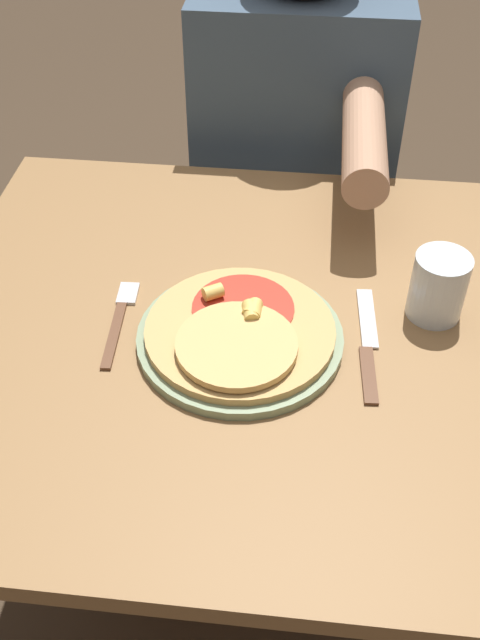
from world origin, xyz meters
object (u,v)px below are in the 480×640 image
dining_table (246,392)px  plate (240,338)px  fork (120,317)px  drinking_glass (438,286)px  knife (368,345)px  pizza (240,332)px  person_diner (296,145)px

dining_table → plate: plate is taller
fork → drinking_glass: bearing=7.9°
knife → dining_table: bearing=173.1°
fork → pizza: bearing=-10.9°
fork → person_diner: (0.22, 0.59, -0.05)m
fork → knife: same height
fork → knife: size_ratio=0.80×
dining_table → plate: 0.15m
dining_table → person_diner: size_ratio=0.75×
dining_table → fork: size_ratio=5.13×
fork → knife: (0.35, -0.02, 0.00)m
pizza → person_diner: bearing=85.9°
fork → drinking_glass: size_ratio=1.81×
pizza → knife: pizza is taller
plate → pizza: bearing=-89.8°
plate → fork: 0.17m
person_diner → plate: bearing=-94.1°
dining_table → drinking_glass: bearing=12.7°
pizza → dining_table: bearing=81.7°
plate → drinking_glass: size_ratio=2.87×
knife → pizza: bearing=-174.8°
dining_table → person_diner: bearing=86.2°
pizza → drinking_glass: (0.26, 0.09, 0.02)m
pizza → fork: pizza is taller
drinking_glass → fork: bearing=-172.1°
knife → drinking_glass: 0.13m
dining_table → knife: knife is taller
plate → person_diner: (0.04, 0.62, -0.05)m
dining_table → knife: 0.22m
pizza → fork: (-0.17, 0.03, -0.02)m
dining_table → drinking_glass: size_ratio=9.27×
person_diner → dining_table: bearing=-93.8°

